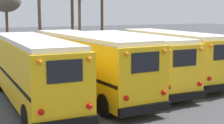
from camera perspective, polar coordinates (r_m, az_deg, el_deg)
The scene contains 8 objects.
ground_plane at distance 19.51m, azimuth 0.00°, elevation -4.79°, with size 160.00×160.00×0.00m, color #424247.
school_bus_0 at distance 16.75m, azimuth -12.96°, elevation -1.07°, with size 2.71×10.28×3.22m.
school_bus_1 at distance 18.29m, azimuth -3.95°, elevation -0.04°, with size 3.00×10.73×3.26m.
school_bus_2 at distance 20.20m, azimuth 3.53°, elevation 0.54°, with size 2.68×9.91×3.12m.
school_bus_3 at distance 22.29m, azimuth 9.83°, elevation 1.25°, with size 2.85×9.60×3.16m.
utility_pole at distance 29.12m, azimuth -11.97°, elevation 8.04°, with size 1.80×0.27×8.36m.
bare_tree_0 at distance 35.74m, azimuth -17.22°, elevation 9.58°, with size 2.91×2.91×6.55m.
fence_line at distance 25.65m, azimuth -7.09°, elevation 0.58°, with size 17.38×0.06×1.42m.
Camera 1 is at (-8.62, -16.92, 4.47)m, focal length 55.00 mm.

